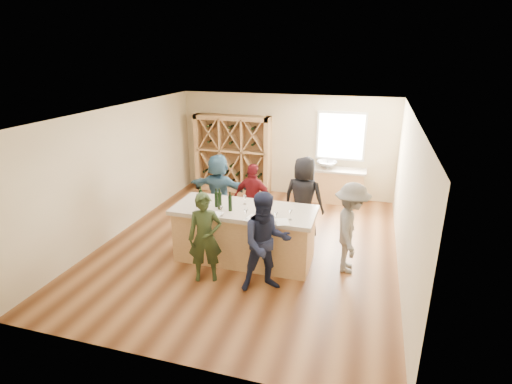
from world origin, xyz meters
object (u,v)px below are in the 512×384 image
(wine_bottle_a, at_px, (201,198))
(wine_bottle_d, at_px, (220,201))
(wine_bottle_b, at_px, (201,203))
(person_far_right, at_px, (303,198))
(wine_rack, at_px, (233,154))
(person_far_left, at_px, (219,190))
(person_near_right, at_px, (266,243))
(person_far_mid, at_px, (253,199))
(person_server, at_px, (351,228))
(wine_bottle_c, at_px, (216,200))
(wine_bottle_e, at_px, (230,203))
(sink, at_px, (327,165))
(person_near_left, at_px, (205,238))
(tasting_counter_base, at_px, (245,236))

(wine_bottle_a, height_order, wine_bottle_d, wine_bottle_d)
(wine_bottle_b, height_order, person_far_right, person_far_right)
(wine_bottle_d, height_order, person_far_right, person_far_right)
(wine_rack, bearing_deg, person_far_left, -78.21)
(wine_rack, xyz_separation_m, person_far_left, (0.49, -2.36, -0.25))
(person_near_right, bearing_deg, person_far_mid, 85.73)
(wine_bottle_a, xyz_separation_m, person_near_right, (1.51, -0.78, -0.35))
(wine_bottle_d, height_order, person_near_right, person_near_right)
(wine_bottle_d, bearing_deg, person_server, 7.50)
(wine_rack, xyz_separation_m, wine_bottle_c, (1.06, -3.90, 0.12))
(wine_rack, distance_m, person_far_right, 3.56)
(person_near_right, relative_size, person_server, 1.03)
(wine_bottle_a, height_order, person_server, person_server)
(person_far_left, bearing_deg, person_far_right, 178.52)
(wine_bottle_c, relative_size, person_server, 0.17)
(person_near_right, bearing_deg, wine_bottle_b, 130.96)
(person_far_left, bearing_deg, person_server, 159.93)
(wine_bottle_a, xyz_separation_m, person_far_mid, (0.65, 1.34, -0.44))
(wine_bottle_e, height_order, person_far_left, person_far_left)
(person_near_right, bearing_deg, person_far_left, 100.63)
(wine_bottle_e, bearing_deg, person_far_left, 118.10)
(sink, height_order, wine_bottle_a, wine_bottle_a)
(wine_rack, bearing_deg, wine_bottle_c, -74.85)
(wine_bottle_d, height_order, wine_bottle_e, wine_bottle_d)
(person_far_right, bearing_deg, wine_bottle_a, 48.70)
(wine_bottle_c, distance_m, person_near_left, 0.92)
(person_far_mid, xyz_separation_m, person_far_right, (1.11, 0.07, 0.11))
(wine_rack, distance_m, wine_bottle_d, 4.16)
(wine_bottle_b, relative_size, wine_bottle_c, 0.97)
(wine_rack, bearing_deg, wine_bottle_d, -73.80)
(wine_rack, relative_size, wine_bottle_e, 7.42)
(person_far_right, bearing_deg, wine_bottle_b, 53.90)
(person_far_mid, bearing_deg, person_far_right, -168.52)
(wine_bottle_e, distance_m, person_near_left, 0.84)
(wine_bottle_b, distance_m, wine_bottle_c, 0.31)
(tasting_counter_base, relative_size, wine_bottle_c, 9.08)
(wine_bottle_c, relative_size, person_far_right, 0.16)
(tasting_counter_base, distance_m, wine_bottle_a, 1.12)
(wine_bottle_b, bearing_deg, person_far_left, 101.29)
(tasting_counter_base, xyz_separation_m, person_far_left, (-1.09, 1.46, 0.35))
(sink, bearing_deg, person_near_right, -95.45)
(wine_bottle_e, xyz_separation_m, person_far_right, (1.12, 1.50, -0.32))
(wine_rack, bearing_deg, tasting_counter_base, -67.45)
(wine_bottle_b, height_order, wine_bottle_e, wine_bottle_e)
(person_far_mid, bearing_deg, person_near_right, 120.08)
(person_server, bearing_deg, wine_bottle_e, 95.42)
(tasting_counter_base, xyz_separation_m, wine_bottle_a, (-0.84, -0.11, 0.73))
(person_server, bearing_deg, person_near_left, 109.72)
(wine_bottle_a, height_order, wine_bottle_e, wine_bottle_a)
(wine_bottle_d, height_order, person_near_left, person_near_left)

